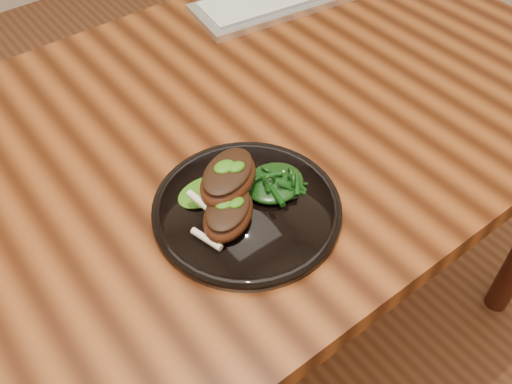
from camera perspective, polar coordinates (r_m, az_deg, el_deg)
desk at (r=0.97m, az=-7.78°, el=0.72°), size 1.60×0.80×0.75m
plate at (r=0.80m, az=-0.92°, el=-1.70°), size 0.27×0.27×0.02m
lamb_chop_front at (r=0.76m, az=-2.83°, el=-2.07°), size 0.12×0.11×0.04m
lamb_chop_back at (r=0.78m, az=-2.85°, el=1.40°), size 0.13×0.11×0.05m
herb_smear at (r=0.82m, az=-5.21°, el=0.04°), size 0.08×0.05×0.01m
greens_heap at (r=0.81m, az=1.82°, el=1.20°), size 0.09×0.08×0.03m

